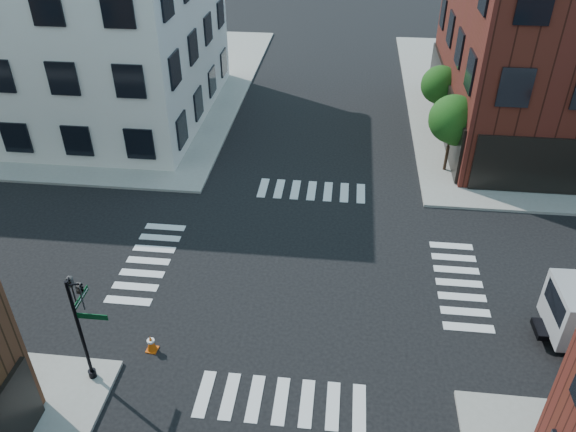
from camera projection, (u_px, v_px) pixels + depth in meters
The scene contains 7 objects.
ground at pixel (300, 272), 25.15m from camera, with size 120.00×120.00×0.00m, color black.
sidewalk_nw at pixel (60, 83), 44.32m from camera, with size 30.00×30.00×0.15m, color gray.
building_nw at pixel (37, 32), 36.98m from camera, with size 22.00×16.00×11.00m, color silver.
tree_near at pixel (454, 122), 30.89m from camera, with size 2.69×2.69×4.49m.
tree_far at pixel (441, 87), 35.99m from camera, with size 2.43×2.43×4.07m.
signal_pole at pixel (81, 319), 18.67m from camera, with size 1.29×1.24×4.60m.
traffic_cone at pixel (151, 343), 21.12m from camera, with size 0.45×0.45×0.75m.
Camera 1 is at (1.63, -19.36, 16.17)m, focal length 35.00 mm.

